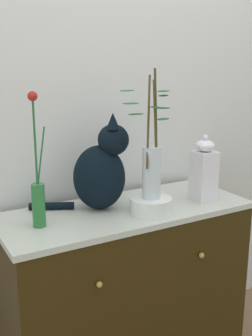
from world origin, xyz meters
name	(u,v)px	position (x,y,z in m)	size (l,w,h in m)	color
wall_back	(95,95)	(0.00, 0.29, 1.30)	(4.40, 0.08, 2.60)	silver
sideboard	(126,294)	(0.00, 0.00, 0.42)	(1.09, 0.46, 0.84)	#2F2009
cat_sitting	(101,170)	(-0.09, 0.05, 1.01)	(0.42, 0.27, 0.41)	black
vase_slim_green	(38,193)	(-0.39, -0.01, 0.97)	(0.07, 0.05, 0.51)	#287236
bowl_porcelain	(151,205)	(0.06, -0.10, 0.87)	(0.17, 0.17, 0.07)	white
vase_glass_clear	(151,164)	(0.06, -0.10, 1.05)	(0.19, 0.17, 0.52)	silver
jar_lidded_porcelain	(204,171)	(0.36, -0.07, 0.97)	(0.10, 0.10, 0.30)	white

